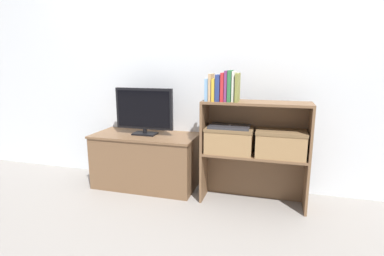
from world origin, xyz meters
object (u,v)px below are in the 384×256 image
(book_ivory, at_px, (234,86))
(laptop, at_px, (230,126))
(tv_stand, at_px, (146,160))
(book_tan, at_px, (211,87))
(book_mustard, at_px, (215,90))
(book_forest, at_px, (230,86))
(book_olive, at_px, (238,87))
(tv, at_px, (144,110))
(storage_basket_right, at_px, (281,142))
(book_navy, at_px, (219,88))
(book_plum, at_px, (227,86))
(book_skyblue, at_px, (208,90))
(book_crimson, at_px, (223,87))
(storage_basket_left, at_px, (229,139))

(book_ivory, relative_size, laptop, 0.72)
(tv_stand, xyz_separation_m, laptop, (0.82, -0.10, 0.40))
(book_tan, xyz_separation_m, book_mustard, (0.03, -0.00, -0.02))
(laptop, bearing_deg, book_forest, -92.36)
(book_olive, bearing_deg, tv_stand, 172.09)
(laptop, bearing_deg, tv, 172.89)
(book_forest, relative_size, book_ivory, 1.03)
(book_ivory, height_order, storage_basket_right, book_ivory)
(book_navy, xyz_separation_m, book_plum, (0.07, 0.00, 0.02))
(book_navy, relative_size, laptop, 0.63)
(book_skyblue, height_order, book_ivory, book_ivory)
(book_skyblue, xyz_separation_m, book_mustard, (0.05, -0.00, 0.00))
(tv_stand, xyz_separation_m, storage_basket_right, (1.23, -0.10, 0.29))
(tv_stand, relative_size, book_forest, 3.98)
(book_skyblue, relative_size, book_plum, 0.73)
(book_olive, height_order, laptop, book_olive)
(book_navy, bearing_deg, tv, 170.57)
(book_navy, xyz_separation_m, storage_basket_right, (0.51, 0.02, -0.42))
(tv, distance_m, book_crimson, 0.81)
(storage_basket_right, bearing_deg, book_skyblue, -178.28)
(storage_basket_right, bearing_deg, book_olive, -177.11)
(book_plum, bearing_deg, tv_stand, 171.23)
(book_plum, xyz_separation_m, laptop, (0.03, 0.02, -0.33))
(book_skyblue, bearing_deg, book_navy, -0.00)
(storage_basket_right, relative_size, laptop, 1.17)
(book_skyblue, xyz_separation_m, book_tan, (0.03, 0.00, 0.02))
(book_mustard, distance_m, book_olive, 0.19)
(book_navy, bearing_deg, book_mustard, 180.00)
(book_navy, xyz_separation_m, book_crimson, (0.04, 0.00, 0.01))
(book_plum, xyz_separation_m, storage_basket_left, (0.03, 0.02, -0.44))
(tv, relative_size, book_mustard, 3.09)
(tv, relative_size, book_ivory, 2.33)
(book_mustard, distance_m, book_crimson, 0.08)
(tv_stand, relative_size, book_crimson, 4.32)
(tv, height_order, book_tan, book_tan)
(laptop, bearing_deg, book_tan, -173.42)
(tv, relative_size, book_plum, 2.28)
(tv_stand, distance_m, book_crimson, 1.06)
(book_tan, distance_m, laptop, 0.36)
(tv, relative_size, storage_basket_left, 1.42)
(book_plum, bearing_deg, book_navy, 180.00)
(book_forest, bearing_deg, laptop, 87.64)
(book_skyblue, xyz_separation_m, storage_basket_right, (0.60, 0.02, -0.41))
(book_mustard, bearing_deg, storage_basket_left, 7.97)
(book_crimson, relative_size, book_olive, 1.01)
(tv_stand, xyz_separation_m, book_mustard, (0.69, -0.12, 0.70))
(book_mustard, bearing_deg, book_plum, 0.00)
(book_navy, distance_m, storage_basket_right, 0.66)
(book_navy, height_order, book_ivory, book_ivory)
(book_forest, xyz_separation_m, book_ivory, (0.03, 0.00, -0.00))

